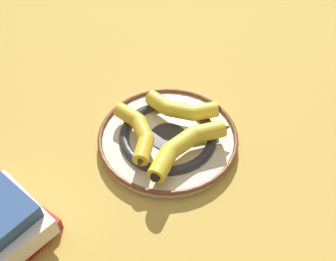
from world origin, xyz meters
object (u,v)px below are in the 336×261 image
Objects in this scene: banana_a at (180,108)px; banana_b at (186,145)px; decorative_bowl at (168,137)px; banana_c at (139,132)px.

banana_b reaches higher than banana_a.
banana_c is at bearing -33.50° from decorative_bowl.
banana_b is (0.01, 0.06, 0.03)m from decorative_bowl.
banana_b is at bearing -69.19° from banana_a.
banana_b is 0.10m from banana_c.
banana_a is 0.11m from banana_c.
decorative_bowl is 1.85× the size of banana_c.
banana_a is 0.76× the size of banana_b.
banana_c is (0.04, -0.10, -0.00)m from banana_b.
banana_a is at bearing -70.89° from banana_c.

